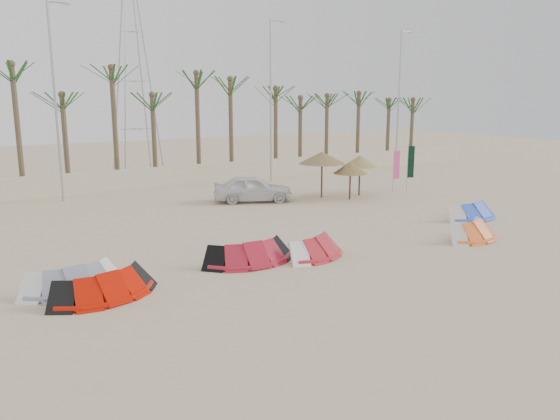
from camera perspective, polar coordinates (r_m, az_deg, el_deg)
ground at (r=18.40m, az=10.04°, el=-7.25°), size 120.00×120.00×0.00m
boundary_wall at (r=37.14m, az=-13.22°, el=3.33°), size 60.00×0.30×1.30m
palm_line at (r=38.39m, az=-13.43°, el=12.28°), size 52.00×4.00×7.70m
lamp_b at (r=33.33m, az=-22.39°, el=10.66°), size 1.25×0.14×11.00m
lamp_c at (r=38.33m, az=-0.93°, el=11.58°), size 1.25×0.14×11.00m
lamp_d at (r=45.70m, az=12.33°, el=11.37°), size 1.25×0.14×11.00m
pylon at (r=43.19m, az=-14.53°, el=3.56°), size 3.00×3.00×14.00m
kite_grey at (r=18.45m, az=-20.96°, el=-6.45°), size 3.29×1.82×0.90m
kite_red_left at (r=17.56m, az=-18.10°, el=-7.16°), size 3.61×2.20×0.90m
kite_red_mid at (r=20.07m, az=-3.62°, el=-4.20°), size 3.50×1.62×0.90m
kite_red_right at (r=20.87m, az=3.39°, el=-3.58°), size 3.41×2.48×0.90m
kite_orange at (r=24.56m, az=19.08°, el=-1.86°), size 3.12×1.94×0.90m
kite_blue at (r=28.84m, az=18.94°, el=0.14°), size 3.67×2.06×0.90m
parasol_left at (r=32.31m, az=4.42°, el=5.47°), size 2.78×2.78×2.73m
parasol_mid at (r=31.95m, az=7.37°, el=4.41°), size 1.98×1.98×2.22m
parasol_right at (r=33.40m, az=8.36°, el=5.10°), size 2.08×2.08×2.45m
flag_pink at (r=35.16m, az=11.98°, el=4.53°), size 0.45×0.11×2.74m
flag_green at (r=35.28m, az=13.39°, el=4.79°), size 0.44×0.18×3.05m
car at (r=31.24m, az=-2.88°, el=2.27°), size 4.81×3.48×1.52m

